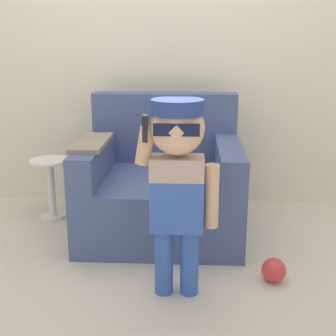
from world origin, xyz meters
The scene contains 6 objects.
ground_plane centered at (0.00, 0.00, 0.00)m, with size 10.00×10.00×0.00m, color beige.
wall_back centered at (0.00, 0.67, 1.30)m, with size 10.00×0.05×2.60m.
armchair centered at (0.08, 0.03, 0.32)m, with size 1.10×1.00×0.93m.
person_child centered at (0.22, -0.86, 0.70)m, with size 0.43×0.32×1.04m.
side_table centered at (-0.77, 0.19, 0.28)m, with size 0.29×0.29×0.46m.
toy_ball centered at (0.76, -0.71, 0.07)m, with size 0.14×0.14×0.14m.
Camera 1 is at (0.29, -3.11, 1.33)m, focal length 50.00 mm.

